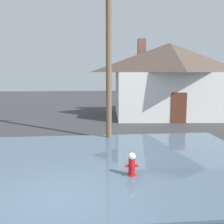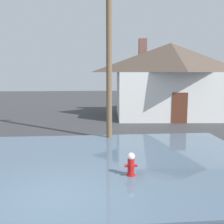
# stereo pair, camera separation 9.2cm
# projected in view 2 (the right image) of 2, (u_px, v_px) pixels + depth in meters

# --- Properties ---
(ground_plane) EXTENTS (80.00, 80.00, 0.10)m
(ground_plane) POSITION_uv_depth(u_px,v_px,m) (56.00, 202.00, 6.75)
(ground_plane) COLOR #38383A
(flood_puddle) EXTENTS (12.67, 8.04, 0.08)m
(flood_puddle) POSITION_uv_depth(u_px,v_px,m) (90.00, 163.00, 9.41)
(flood_puddle) COLOR #4C6075
(flood_puddle) RESTS_ON ground
(fire_hydrant) EXTENTS (0.41, 0.35, 0.81)m
(fire_hydrant) POSITION_uv_depth(u_px,v_px,m) (131.00, 165.00, 8.12)
(fire_hydrant) COLOR red
(fire_hydrant) RESTS_ON ground
(utility_pole) EXTENTS (1.60, 0.28, 8.90)m
(utility_pole) POSITION_uv_depth(u_px,v_px,m) (109.00, 44.00, 12.27)
(utility_pole) COLOR brown
(utility_pole) RESTS_ON ground
(house) EXTENTS (8.88, 7.10, 5.85)m
(house) POSITION_uv_depth(u_px,v_px,m) (170.00, 79.00, 19.44)
(house) COLOR silver
(house) RESTS_ON ground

